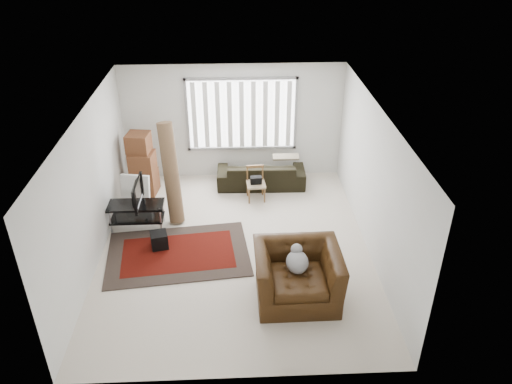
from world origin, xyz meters
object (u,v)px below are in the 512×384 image
armchair (297,272)px  moving_boxes (142,166)px  tv_stand (136,211)px  sofa (261,170)px  side_chair (256,182)px

armchair → moving_boxes: bearing=129.0°
tv_stand → armchair: armchair is taller
moving_boxes → armchair: (3.02, -3.64, -0.14)m
moving_boxes → sofa: moving_boxes is taller
moving_boxes → sofa: 2.67m
sofa → armchair: bearing=96.9°
tv_stand → side_chair: 2.63m
armchair → tv_stand: bearing=142.6°
tv_stand → side_chair: side_chair is taller
sofa → side_chair: (-0.15, -0.61, 0.03)m
side_chair → armchair: 3.27m
tv_stand → side_chair: size_ratio=1.46×
sofa → side_chair: size_ratio=2.68×
tv_stand → armchair: (2.94, -2.20, 0.12)m
moving_boxes → side_chair: (2.50, -0.41, -0.24)m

